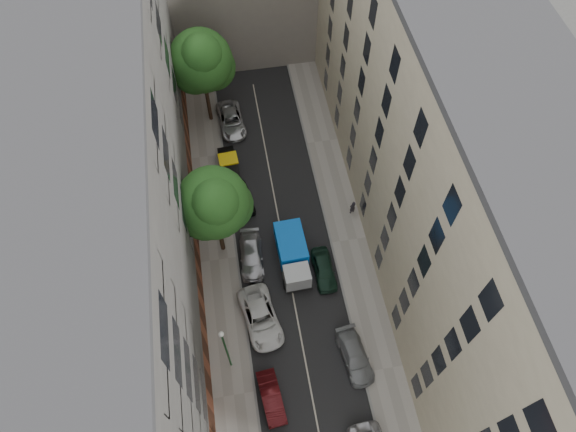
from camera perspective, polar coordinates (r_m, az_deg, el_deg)
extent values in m
plane|color=#4C4C49|center=(43.08, -0.40, -3.84)|extent=(120.00, 120.00, 0.00)
cube|color=black|center=(43.07, -0.40, -3.84)|extent=(8.00, 44.00, 0.02)
cube|color=gray|center=(42.96, -7.68, -4.85)|extent=(3.00, 44.00, 0.15)
cube|color=gray|center=(43.75, 6.73, -2.70)|extent=(3.00, 44.00, 0.15)
cube|color=#474542|center=(35.32, -18.39, 1.34)|extent=(8.00, 44.00, 20.00)
cube|color=#B5A98C|center=(37.21, 16.56, 6.12)|extent=(8.00, 44.00, 20.00)
cube|color=black|center=(42.02, 0.52, -4.95)|extent=(2.28, 5.50, 0.30)
cube|color=#9EA1A3|center=(40.38, 1.01, -6.76)|extent=(2.06, 1.67, 1.71)
cube|color=#0D72FA|center=(41.50, 0.32, -3.19)|extent=(2.33, 3.69, 1.81)
cylinder|color=black|center=(41.25, -0.33, -7.57)|extent=(0.28, 0.85, 0.85)
cylinder|color=black|center=(41.42, 2.30, -7.16)|extent=(0.28, 0.85, 0.85)
cylinder|color=black|center=(42.81, -1.11, -3.33)|extent=(0.28, 0.85, 0.85)
cylinder|color=black|center=(42.97, 1.41, -2.95)|extent=(0.28, 0.85, 0.85)
imported|color=#4B0F12|center=(38.28, -1.86, -19.51)|extent=(1.77, 4.03, 1.29)
imported|color=silver|center=(39.88, -3.05, -11.19)|extent=(3.35, 5.75, 1.50)
imported|color=#AFAFB4|center=(42.20, -4.08, -4.41)|extent=(2.15, 4.69, 1.33)
imported|color=black|center=(45.20, -5.04, 1.99)|extent=(2.06, 3.95, 1.28)
imported|color=black|center=(47.26, -6.54, 5.48)|extent=(1.81, 4.46, 1.44)
imported|color=silver|center=(50.90, -6.32, 10.53)|extent=(2.73, 5.24, 1.41)
imported|color=gray|center=(39.29, 7.45, -15.21)|extent=(2.39, 4.67, 1.30)
imported|color=#142F22|center=(41.62, 4.02, -5.93)|extent=(1.67, 4.03, 1.37)
cylinder|color=#382619|center=(41.91, -7.44, -2.44)|extent=(0.36, 0.36, 3.34)
cylinder|color=#382619|center=(39.46, -7.90, -0.40)|extent=(0.24, 0.24, 2.39)
sphere|color=#1D501A|center=(37.51, -8.31, 1.47)|extent=(5.46, 5.46, 5.46)
sphere|color=#1D501A|center=(38.65, -6.84, 1.22)|extent=(4.10, 4.10, 4.10)
sphere|color=#1D501A|center=(37.83, -9.17, 0.14)|extent=(3.82, 3.82, 3.82)
sphere|color=#1D501A|center=(36.03, -8.13, 1.56)|extent=(3.55, 3.55, 3.55)
cylinder|color=#382619|center=(50.80, -8.78, 12.02)|extent=(0.36, 0.36, 3.52)
cylinder|color=#382619|center=(48.70, -9.26, 14.47)|extent=(0.24, 0.24, 2.52)
sphere|color=#1D501A|center=(47.06, -9.68, 16.64)|extent=(5.61, 5.61, 5.61)
sphere|color=#1D501A|center=(48.14, -8.41, 16.04)|extent=(4.21, 4.21, 4.21)
sphere|color=#1D501A|center=(47.18, -10.38, 15.47)|extent=(3.92, 3.92, 3.92)
sphere|color=#1D501A|center=(45.60, -9.59, 17.26)|extent=(3.64, 3.64, 3.64)
cylinder|color=#165022|center=(36.39, -6.83, -14.67)|extent=(0.14, 0.14, 6.63)
sphere|color=silver|center=(33.15, -7.44, -12.90)|extent=(0.36, 0.36, 0.36)
imported|color=black|center=(44.49, 7.19, 0.97)|extent=(0.68, 0.56, 1.59)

